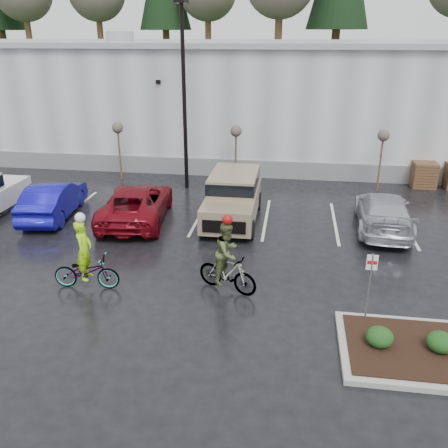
# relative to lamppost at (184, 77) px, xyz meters

# --- Properties ---
(ground) EXTENTS (120.00, 120.00, 0.00)m
(ground) POSITION_rel_lamppost_xyz_m (4.00, -12.00, -5.69)
(ground) COLOR black
(ground) RESTS_ON ground
(warehouse) EXTENTS (60.50, 15.50, 7.20)m
(warehouse) POSITION_rel_lamppost_xyz_m (4.00, 9.99, -2.04)
(warehouse) COLOR #A6A8AA
(warehouse) RESTS_ON ground
(wooded_ridge) EXTENTS (80.00, 25.00, 6.00)m
(wooded_ridge) POSITION_rel_lamppost_xyz_m (4.00, 33.00, -2.69)
(wooded_ridge) COLOR #1F3817
(wooded_ridge) RESTS_ON ground
(lamppost) EXTENTS (0.50, 1.00, 9.22)m
(lamppost) POSITION_rel_lamppost_xyz_m (0.00, 0.00, 0.00)
(lamppost) COLOR black
(lamppost) RESTS_ON ground
(sapling_west) EXTENTS (0.60, 0.60, 3.20)m
(sapling_west) POSITION_rel_lamppost_xyz_m (-4.00, 1.00, -2.96)
(sapling_west) COLOR #44291B
(sapling_west) RESTS_ON ground
(sapling_mid) EXTENTS (0.60, 0.60, 3.20)m
(sapling_mid) POSITION_rel_lamppost_xyz_m (2.50, 1.00, -2.96)
(sapling_mid) COLOR #44291B
(sapling_mid) RESTS_ON ground
(sapling_east) EXTENTS (0.60, 0.60, 3.20)m
(sapling_east) POSITION_rel_lamppost_xyz_m (10.00, 1.00, -2.96)
(sapling_east) COLOR #44291B
(sapling_east) RESTS_ON ground
(pallet_stack_a) EXTENTS (1.20, 1.20, 1.35)m
(pallet_stack_a) POSITION_rel_lamppost_xyz_m (12.50, 2.00, -5.01)
(pallet_stack_a) COLOR #44291B
(pallet_stack_a) RESTS_ON ground
(shrub_a) EXTENTS (0.70, 0.70, 0.52)m
(shrub_a) POSITION_rel_lamppost_xyz_m (8.00, -13.00, -5.27)
(shrub_a) COLOR #153813
(shrub_a) RESTS_ON curb_island
(shrub_b) EXTENTS (0.70, 0.70, 0.52)m
(shrub_b) POSITION_rel_lamppost_xyz_m (9.50, -13.00, -5.27)
(shrub_b) COLOR #153813
(shrub_b) RESTS_ON curb_island
(fire_lane_sign) EXTENTS (0.30, 0.05, 2.20)m
(fire_lane_sign) POSITION_rel_lamppost_xyz_m (7.80, -11.80, -4.28)
(fire_lane_sign) COLOR gray
(fire_lane_sign) RESTS_ON ground
(car_blue) EXTENTS (2.28, 4.98, 1.58)m
(car_blue) POSITION_rel_lamppost_xyz_m (-4.95, -5.05, -4.89)
(car_blue) COLOR #100D95
(car_blue) RESTS_ON ground
(car_red) EXTENTS (3.22, 5.89, 1.56)m
(car_red) POSITION_rel_lamppost_xyz_m (-1.13, -4.95, -4.90)
(car_red) COLOR maroon
(car_red) RESTS_ON ground
(suv_tan) EXTENTS (2.20, 5.10, 2.06)m
(suv_tan) POSITION_rel_lamppost_xyz_m (3.05, -4.50, -4.66)
(suv_tan) COLOR gray
(suv_tan) RESTS_ON ground
(car_far_silver) EXTENTS (2.51, 5.42, 1.53)m
(car_far_silver) POSITION_rel_lamppost_xyz_m (9.41, -4.40, -4.92)
(car_far_silver) COLOR #B9BCC1
(car_far_silver) RESTS_ON ground
(cyclist_hivis) EXTENTS (2.18, 0.89, 2.59)m
(cyclist_hivis) POSITION_rel_lamppost_xyz_m (-0.84, -10.96, -4.89)
(cyclist_hivis) COLOR #3F3F44
(cyclist_hivis) RESTS_ON ground
(cyclist_olive) EXTENTS (2.08, 1.32, 2.61)m
(cyclist_olive) POSITION_rel_lamppost_xyz_m (3.67, -10.50, -4.75)
(cyclist_olive) COLOR #3F3F44
(cyclist_olive) RESTS_ON ground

